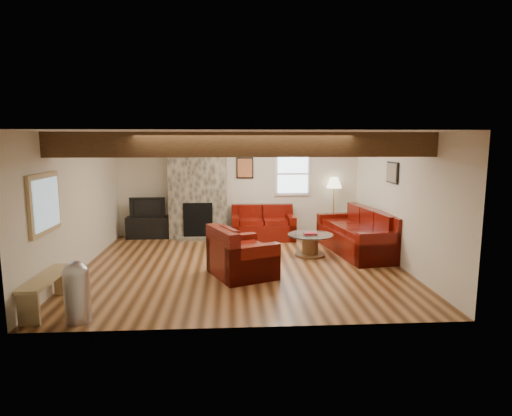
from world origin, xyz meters
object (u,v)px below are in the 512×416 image
(coffee_table, at_px, (310,245))
(floor_lamp, at_px, (334,186))
(armchair_red, at_px, (242,251))
(tv_cabinet, at_px, (149,227))
(sofa_three, at_px, (357,231))
(loveseat, at_px, (263,223))
(television, at_px, (148,207))

(coffee_table, bearing_deg, floor_lamp, 63.85)
(armchair_red, height_order, tv_cabinet, armchair_red)
(armchair_red, xyz_separation_m, coffee_table, (1.45, 1.22, -0.21))
(sofa_three, height_order, floor_lamp, floor_lamp)
(sofa_three, xyz_separation_m, loveseat, (-1.91, 1.35, -0.05))
(television, bearing_deg, floor_lamp, 0.25)
(tv_cabinet, bearing_deg, sofa_three, -19.32)
(loveseat, relative_size, coffee_table, 1.62)
(armchair_red, distance_m, coffee_table, 1.91)
(coffee_table, xyz_separation_m, floor_lamp, (0.94, 1.92, 1.03))
(sofa_three, bearing_deg, coffee_table, -84.70)
(armchair_red, distance_m, television, 3.84)
(armchair_red, bearing_deg, sofa_three, -82.57)
(floor_lamp, bearing_deg, sofa_three, -86.25)
(coffee_table, bearing_deg, armchair_red, -139.84)
(sofa_three, bearing_deg, floor_lamp, 175.68)
(loveseat, height_order, floor_lamp, floor_lamp)
(sofa_three, distance_m, television, 5.00)
(sofa_three, distance_m, armchair_red, 2.90)
(coffee_table, relative_size, tv_cabinet, 0.89)
(coffee_table, xyz_separation_m, tv_cabinet, (-3.66, 1.90, 0.03))
(coffee_table, distance_m, floor_lamp, 2.37)
(tv_cabinet, height_order, television, television)
(television, bearing_deg, tv_cabinet, 0.00)
(loveseat, relative_size, armchair_red, 1.40)
(floor_lamp, bearing_deg, loveseat, -169.93)
(loveseat, relative_size, tv_cabinet, 1.44)
(sofa_three, relative_size, armchair_red, 2.17)
(television, relative_size, floor_lamp, 0.58)
(sofa_three, bearing_deg, armchair_red, -67.59)
(sofa_three, height_order, loveseat, sofa_three)
(tv_cabinet, relative_size, television, 1.24)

